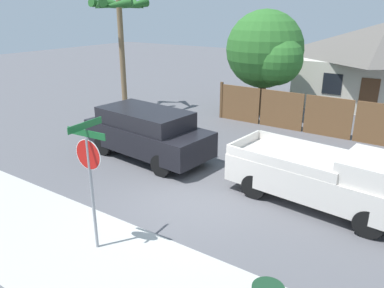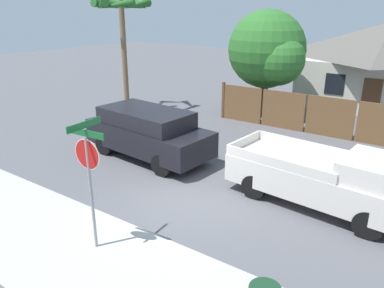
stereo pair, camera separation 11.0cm
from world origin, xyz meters
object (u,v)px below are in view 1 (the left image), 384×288
Objects in this scene: palm_tree at (120,15)px; red_suv at (147,132)px; orange_pickup at (327,178)px; stop_sign at (89,165)px; oak_tree at (267,52)px; house at (383,63)px.

palm_tree reaches higher than red_suv.
orange_pickup is 6.45m from stop_sign.
oak_tree reaches higher than orange_pickup.
stop_sign reaches higher than red_suv.
red_suv is 0.96× the size of orange_pickup.
stop_sign is (-3.02, -18.72, -0.31)m from house.
palm_tree is at bearing -140.61° from house.
orange_pickup is (6.58, -0.02, -0.14)m from red_suv.
oak_tree is 1.04× the size of red_suv.
house reaches higher than red_suv.
red_suv is (-5.72, -13.69, -1.41)m from house.
oak_tree reaches higher than house.
house is 1.75× the size of red_suv.
stop_sign is (8.16, -9.54, -2.89)m from palm_tree.
palm_tree is at bearing 126.55° from stop_sign.
house is at bearing 76.85° from stop_sign.
orange_pickup is at bearing -55.82° from oak_tree.
house is 14.69m from palm_tree.
orange_pickup is (0.86, -13.71, -1.56)m from house.
orange_pickup is at bearing 5.24° from red_suv.
red_suv is at bearing 114.28° from stop_sign.
oak_tree is at bearing 92.70° from stop_sign.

